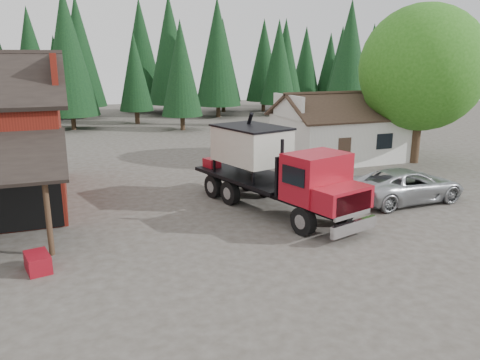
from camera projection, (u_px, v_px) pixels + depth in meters
name	position (u px, v px, depth m)	size (l,w,h in m)	color
ground	(220.00, 255.00, 16.66)	(120.00, 120.00, 0.00)	#413C33
farmhouse	(339.00, 135.00, 32.43)	(8.60, 6.42, 4.65)	silver
deciduous_tree	(422.00, 73.00, 29.99)	(8.00, 8.00, 10.20)	#382619
conifer_backdrop	(108.00, 118.00, 54.73)	(76.00, 16.00, 16.00)	black
near_pine_b	(181.00, 68.00, 44.41)	(3.96, 3.96, 10.40)	#382619
near_pine_c	(349.00, 58.00, 45.96)	(4.84, 4.84, 12.40)	#382619
near_pine_d	(67.00, 52.00, 44.27)	(5.28, 5.28, 13.40)	#382619
feed_truck	(273.00, 168.00, 21.13)	(5.04, 9.83, 4.29)	black
silver_car	(407.00, 185.00, 22.76)	(2.67, 5.78, 1.61)	#B8BBC0
equip_box	(38.00, 262.00, 15.32)	(0.70, 1.10, 0.60)	maroon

